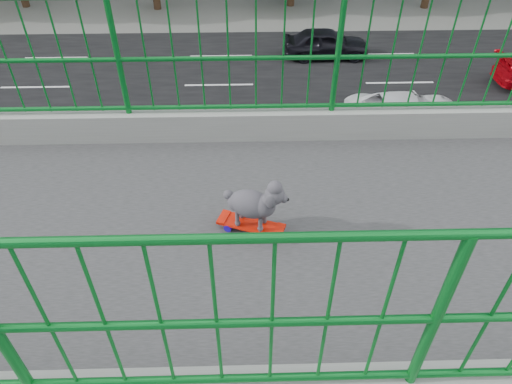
{
  "coord_description": "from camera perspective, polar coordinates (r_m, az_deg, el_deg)",
  "views": [
    {
      "loc": [
        2.62,
        1.15,
        9.67
      ],
      "look_at": [
        -0.4,
        1.22,
        7.09
      ],
      "focal_mm": 32.61,
      "sensor_mm": 36.0,
      "label": 1
    }
  ],
  "objects": [
    {
      "name": "skateboard",
      "position": [
        3.73,
        -0.62,
        -4.09
      ],
      "size": [
        0.33,
        0.56,
        0.07
      ],
      "rotation": [
        0.0,
        0.0,
        -0.36
      ],
      "color": "red",
      "rests_on": "footbridge"
    },
    {
      "name": "car_2",
      "position": [
        18.55,
        18.18,
        9.23
      ],
      "size": [
        2.16,
        4.67,
        1.3
      ],
      "primitive_type": "imported",
      "rotation": [
        0.0,
        0.0,
        3.14
      ],
      "color": "white",
      "rests_on": "ground"
    },
    {
      "name": "poodle",
      "position": [
        3.55,
        -0.23,
        -1.31
      ],
      "size": [
        0.32,
        0.49,
        0.43
      ],
      "rotation": [
        0.0,
        0.0,
        -0.36
      ],
      "color": "#333036",
      "rests_on": "skateboard"
    },
    {
      "name": "car_0",
      "position": [
        13.82,
        25.22,
        -4.55
      ],
      "size": [
        1.78,
        4.41,
        1.5
      ],
      "primitive_type": "imported",
      "color": "#B80711",
      "rests_on": "ground"
    },
    {
      "name": "footbridge",
      "position": [
        5.29,
        -14.03,
        -18.86
      ],
      "size": [
        3.0,
        24.0,
        7.0
      ],
      "color": "#2D2D2F",
      "rests_on": "ground"
    },
    {
      "name": "railing",
      "position": [
        3.77,
        -18.82,
        -2.88
      ],
      "size": [
        3.0,
        24.0,
        1.42
      ],
      "color": "gray",
      "rests_on": "footbridge"
    },
    {
      "name": "road",
      "position": [
        18.4,
        -4.89,
        8.61
      ],
      "size": [
        18.0,
        90.0,
        0.02
      ],
      "primitive_type": "cube",
      "color": "black",
      "rests_on": "ground"
    },
    {
      "name": "car_4",
      "position": [
        23.55,
        8.58,
        17.59
      ],
      "size": [
        1.63,
        4.04,
        1.38
      ],
      "primitive_type": "imported",
      "rotation": [
        0.0,
        0.0,
        3.14
      ],
      "color": "black",
      "rests_on": "ground"
    }
  ]
}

